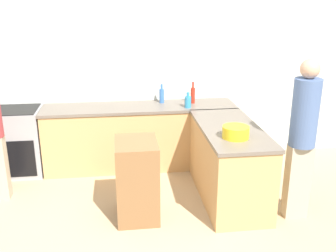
# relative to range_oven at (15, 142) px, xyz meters

# --- Properties ---
(wall_back) EXTENTS (8.00, 0.06, 2.70)m
(wall_back) POSITION_rel_range_oven_xyz_m (1.73, 0.33, 0.89)
(wall_back) COLOR silver
(wall_back) RESTS_ON ground_plane
(counter_back) EXTENTS (2.70, 0.63, 0.91)m
(counter_back) POSITION_rel_range_oven_xyz_m (1.73, 0.00, -0.00)
(counter_back) COLOR tan
(counter_back) RESTS_ON ground_plane
(counter_peninsula) EXTENTS (0.69, 1.56, 0.91)m
(counter_peninsula) POSITION_rel_range_oven_xyz_m (2.74, -1.06, -0.00)
(counter_peninsula) COLOR tan
(counter_peninsula) RESTS_ON ground_plane
(range_oven) EXTENTS (0.76, 0.61, 0.92)m
(range_oven) POSITION_rel_range_oven_xyz_m (0.00, 0.00, 0.00)
(range_oven) COLOR #99999E
(range_oven) RESTS_ON ground_plane
(island_table) EXTENTS (0.45, 0.57, 0.90)m
(island_table) POSITION_rel_range_oven_xyz_m (1.61, -1.38, -0.01)
(island_table) COLOR brown
(island_table) RESTS_ON ground_plane
(mixing_bowl) EXTENTS (0.29, 0.29, 0.13)m
(mixing_bowl) POSITION_rel_range_oven_xyz_m (2.69, -1.42, 0.51)
(mixing_bowl) COLOR yellow
(mixing_bowl) RESTS_ON counter_peninsula
(hot_sauce_bottle) EXTENTS (0.06, 0.06, 0.31)m
(hot_sauce_bottle) POSITION_rel_range_oven_xyz_m (2.50, 0.06, 0.57)
(hot_sauce_bottle) COLOR red
(hot_sauce_bottle) RESTS_ON counter_back
(water_bottle_blue) EXTENTS (0.07, 0.07, 0.27)m
(water_bottle_blue) POSITION_rel_range_oven_xyz_m (2.06, 0.13, 0.56)
(water_bottle_blue) COLOR #386BB7
(water_bottle_blue) RESTS_ON counter_back
(dish_soap_bottle) EXTENTS (0.09, 0.09, 0.22)m
(dish_soap_bottle) POSITION_rel_range_oven_xyz_m (2.39, -0.17, 0.54)
(dish_soap_bottle) COLOR #338CBF
(dish_soap_bottle) RESTS_ON counter_back
(person_at_peninsula) EXTENTS (0.28, 0.28, 1.78)m
(person_at_peninsula) POSITION_rel_range_oven_xyz_m (3.37, -1.59, 0.53)
(person_at_peninsula) COLOR #ADA38E
(person_at_peninsula) RESTS_ON ground_plane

